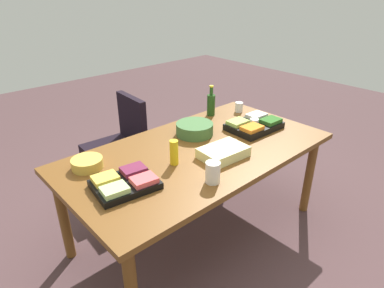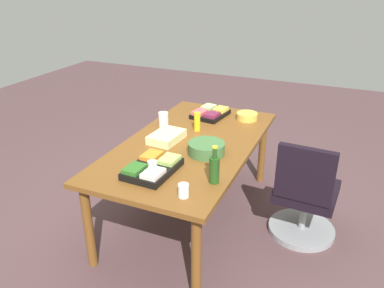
{
  "view_description": "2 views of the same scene",
  "coord_description": "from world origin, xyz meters",
  "px_view_note": "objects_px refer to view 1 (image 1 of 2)",
  "views": [
    {
      "loc": [
        -1.48,
        -1.55,
        1.84
      ],
      "look_at": [
        -0.1,
        -0.04,
        0.84
      ],
      "focal_mm": 31.26,
      "sensor_mm": 36.0,
      "label": 1
    },
    {
      "loc": [
        2.71,
        1.19,
        2.08
      ],
      "look_at": [
        0.11,
        0.07,
        0.78
      ],
      "focal_mm": 35.85,
      "sensor_mm": 36.0,
      "label": 2
    }
  ],
  "objects_px": {
    "sheet_cake": "(223,152)",
    "chip_bowl": "(87,163)",
    "salad_bowl": "(195,129)",
    "fruit_platter": "(125,183)",
    "paper_cup": "(239,107)",
    "conference_table": "(198,158)",
    "mustard_bottle": "(174,153)",
    "wine_bottle": "(211,104)",
    "veggie_tray": "(254,125)",
    "office_chair": "(119,155)",
    "mayo_jar": "(213,172)"
  },
  "relations": [
    {
      "from": "chip_bowl",
      "to": "paper_cup",
      "type": "relative_size",
      "value": 2.24
    },
    {
      "from": "mustard_bottle",
      "to": "wine_bottle",
      "type": "distance_m",
      "value": 0.94
    },
    {
      "from": "mustard_bottle",
      "to": "paper_cup",
      "type": "bearing_deg",
      "value": 18.21
    },
    {
      "from": "mayo_jar",
      "to": "paper_cup",
      "type": "height_order",
      "value": "mayo_jar"
    },
    {
      "from": "veggie_tray",
      "to": "chip_bowl",
      "type": "relative_size",
      "value": 2.14
    },
    {
      "from": "veggie_tray",
      "to": "paper_cup",
      "type": "xyz_separation_m",
      "value": [
        0.21,
        0.34,
        0.01
      ]
    },
    {
      "from": "mayo_jar",
      "to": "wine_bottle",
      "type": "distance_m",
      "value": 1.11
    },
    {
      "from": "chip_bowl",
      "to": "salad_bowl",
      "type": "bearing_deg",
      "value": -5.59
    },
    {
      "from": "office_chair",
      "to": "paper_cup",
      "type": "distance_m",
      "value": 1.21
    },
    {
      "from": "mayo_jar",
      "to": "chip_bowl",
      "type": "distance_m",
      "value": 0.82
    },
    {
      "from": "mustard_bottle",
      "to": "veggie_tray",
      "type": "bearing_deg",
      "value": 0.57
    },
    {
      "from": "salad_bowl",
      "to": "office_chair",
      "type": "bearing_deg",
      "value": 108.66
    },
    {
      "from": "wine_bottle",
      "to": "paper_cup",
      "type": "bearing_deg",
      "value": -24.88
    },
    {
      "from": "fruit_platter",
      "to": "paper_cup",
      "type": "bearing_deg",
      "value": 14.29
    },
    {
      "from": "sheet_cake",
      "to": "chip_bowl",
      "type": "bearing_deg",
      "value": 147.27
    },
    {
      "from": "paper_cup",
      "to": "chip_bowl",
      "type": "bearing_deg",
      "value": -179.61
    },
    {
      "from": "fruit_platter",
      "to": "paper_cup",
      "type": "xyz_separation_m",
      "value": [
        1.45,
        0.37,
        0.01
      ]
    },
    {
      "from": "fruit_platter",
      "to": "chip_bowl",
      "type": "bearing_deg",
      "value": 99.02
    },
    {
      "from": "salad_bowl",
      "to": "mustard_bottle",
      "type": "xyz_separation_m",
      "value": [
        -0.42,
        -0.25,
        0.04
      ]
    },
    {
      "from": "office_chair",
      "to": "veggie_tray",
      "type": "relative_size",
      "value": 2.07
    },
    {
      "from": "paper_cup",
      "to": "salad_bowl",
      "type": "bearing_deg",
      "value": -171.61
    },
    {
      "from": "conference_table",
      "to": "veggie_tray",
      "type": "height_order",
      "value": "veggie_tray"
    },
    {
      "from": "mustard_bottle",
      "to": "mayo_jar",
      "type": "distance_m",
      "value": 0.33
    },
    {
      "from": "salad_bowl",
      "to": "chip_bowl",
      "type": "relative_size",
      "value": 1.44
    },
    {
      "from": "salad_bowl",
      "to": "wine_bottle",
      "type": "relative_size",
      "value": 1.07
    },
    {
      "from": "salad_bowl",
      "to": "conference_table",
      "type": "bearing_deg",
      "value": -126.27
    },
    {
      "from": "conference_table",
      "to": "salad_bowl",
      "type": "bearing_deg",
      "value": 53.73
    },
    {
      "from": "sheet_cake",
      "to": "salad_bowl",
      "type": "bearing_deg",
      "value": 75.46
    },
    {
      "from": "conference_table",
      "to": "office_chair",
      "type": "relative_size",
      "value": 2.18
    },
    {
      "from": "veggie_tray",
      "to": "sheet_cake",
      "type": "xyz_separation_m",
      "value": [
        -0.54,
        -0.16,
        -0.0
      ]
    },
    {
      "from": "veggie_tray",
      "to": "salad_bowl",
      "type": "height_order",
      "value": "salad_bowl"
    },
    {
      "from": "mustard_bottle",
      "to": "wine_bottle",
      "type": "bearing_deg",
      "value": 29.82
    },
    {
      "from": "conference_table",
      "to": "paper_cup",
      "type": "distance_m",
      "value": 0.86
    },
    {
      "from": "wine_bottle",
      "to": "office_chair",
      "type": "bearing_deg",
      "value": 139.48
    },
    {
      "from": "fruit_platter",
      "to": "mayo_jar",
      "type": "distance_m",
      "value": 0.52
    },
    {
      "from": "conference_table",
      "to": "mayo_jar",
      "type": "height_order",
      "value": "mayo_jar"
    },
    {
      "from": "veggie_tray",
      "to": "paper_cup",
      "type": "bearing_deg",
      "value": 58.33
    },
    {
      "from": "sheet_cake",
      "to": "chip_bowl",
      "type": "distance_m",
      "value": 0.9
    },
    {
      "from": "office_chair",
      "to": "paper_cup",
      "type": "height_order",
      "value": "office_chair"
    },
    {
      "from": "mayo_jar",
      "to": "salad_bowl",
      "type": "bearing_deg",
      "value": 56.27
    },
    {
      "from": "salad_bowl",
      "to": "chip_bowl",
      "type": "distance_m",
      "value": 0.87
    },
    {
      "from": "mustard_bottle",
      "to": "fruit_platter",
      "type": "bearing_deg",
      "value": -176.95
    },
    {
      "from": "mayo_jar",
      "to": "fruit_platter",
      "type": "bearing_deg",
      "value": 144.25
    },
    {
      "from": "office_chair",
      "to": "mayo_jar",
      "type": "distance_m",
      "value": 1.43
    },
    {
      "from": "office_chair",
      "to": "salad_bowl",
      "type": "distance_m",
      "value": 0.93
    },
    {
      "from": "fruit_platter",
      "to": "wine_bottle",
      "type": "xyz_separation_m",
      "value": [
        1.2,
        0.49,
        0.07
      ]
    },
    {
      "from": "sheet_cake",
      "to": "wine_bottle",
      "type": "height_order",
      "value": "wine_bottle"
    },
    {
      "from": "fruit_platter",
      "to": "chip_bowl",
      "type": "height_order",
      "value": "fruit_platter"
    },
    {
      "from": "conference_table",
      "to": "mustard_bottle",
      "type": "xyz_separation_m",
      "value": [
        -0.26,
        -0.05,
        0.16
      ]
    },
    {
      "from": "salad_bowl",
      "to": "chip_bowl",
      "type": "bearing_deg",
      "value": 174.41
    }
  ]
}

